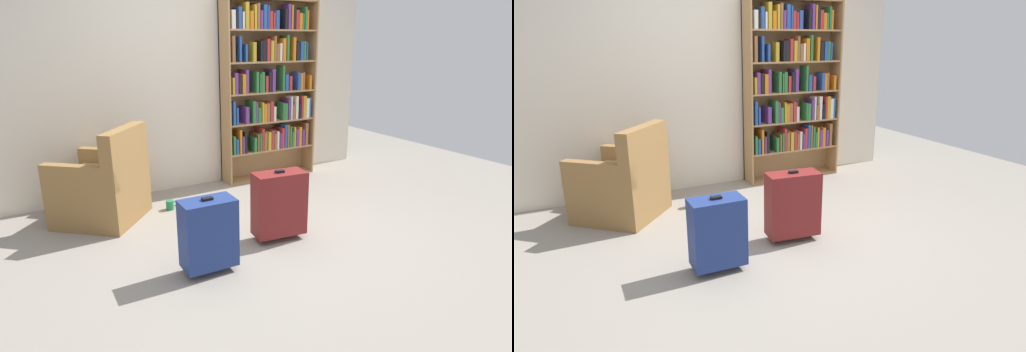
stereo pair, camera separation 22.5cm
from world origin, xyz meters
TOP-DOWN VIEW (x-y plane):
  - ground_plane at (0.00, 0.00)m, footprint 7.91×7.91m
  - back_wall at (0.00, 1.77)m, footprint 4.52×0.10m
  - bookshelf at (0.85, 1.58)m, footprint 1.18×0.26m
  - armchair at (-1.21, 1.15)m, footprint 0.99×0.99m
  - mug at (-0.59, 1.10)m, footprint 0.12×0.08m
  - suitcase_dark_red at (0.00, -0.01)m, footprint 0.46×0.26m
  - suitcase_navy_blue at (-0.75, -0.23)m, footprint 0.40×0.23m

SIDE VIEW (x-z plane):
  - ground_plane at x=0.00m, z-range 0.00..0.00m
  - mug at x=-0.59m, z-range 0.00..0.10m
  - suitcase_navy_blue at x=-0.75m, z-range 0.01..0.60m
  - armchair at x=-1.21m, z-range -0.13..0.77m
  - suitcase_dark_red at x=0.00m, z-range 0.01..0.63m
  - bookshelf at x=0.85m, z-range 0.07..2.15m
  - back_wall at x=0.00m, z-range 0.00..2.60m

